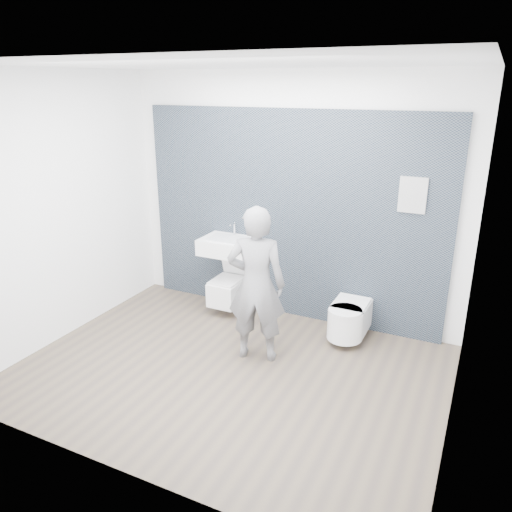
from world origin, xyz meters
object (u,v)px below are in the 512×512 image
at_px(washbasin, 228,246).
at_px(toilet_square, 228,289).
at_px(visitor, 256,285).
at_px(toilet_rounded, 348,319).

height_order(washbasin, toilet_square, washbasin).
height_order(toilet_square, visitor, visitor).
distance_m(toilet_rounded, visitor, 1.19).
xyz_separation_m(toilet_rounded, visitor, (-0.74, -0.75, 0.55)).
bearing_deg(toilet_square, toilet_rounded, -3.00).
distance_m(washbasin, toilet_rounded, 1.63).
distance_m(toilet_square, toilet_rounded, 1.52).
relative_size(toilet_square, visitor, 0.41).
relative_size(toilet_rounded, visitor, 0.40).
bearing_deg(toilet_rounded, toilet_square, 177.00).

